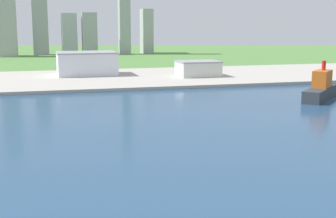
# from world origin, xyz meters

# --- Properties ---
(ground_plane) EXTENTS (2400.00, 2400.00, 0.00)m
(ground_plane) POSITION_xyz_m (0.00, 300.00, 0.00)
(ground_plane) COLOR #4E7C3A
(water_bay) EXTENTS (840.00, 360.00, 0.15)m
(water_bay) POSITION_xyz_m (0.00, 240.00, 0.07)
(water_bay) COLOR navy
(water_bay) RESTS_ON ground
(industrial_pier) EXTENTS (840.00, 140.00, 2.50)m
(industrial_pier) POSITION_xyz_m (0.00, 490.00, 1.25)
(industrial_pier) COLOR #A7A197
(industrial_pier) RESTS_ON ground
(container_barge) EXTENTS (40.21, 39.31, 23.68)m
(container_barge) POSITION_xyz_m (138.10, 353.10, 6.61)
(container_barge) COLOR #2D3338
(container_barge) RESTS_ON water_bay
(warehouse_main) EXTENTS (50.37, 37.59, 19.79)m
(warehouse_main) POSITION_xyz_m (10.62, 512.25, 12.42)
(warehouse_main) COLOR silver
(warehouse_main) RESTS_ON industrial_pier
(warehouse_annex) EXTENTS (34.20, 27.30, 12.89)m
(warehouse_annex) POSITION_xyz_m (99.86, 477.12, 8.97)
(warehouse_annex) COLOR silver
(warehouse_annex) RESTS_ON industrial_pier
(distant_skyline) EXTENTS (310.61, 54.45, 159.55)m
(distant_skyline) POSITION_xyz_m (-22.69, 818.46, 54.24)
(distant_skyline) COLOR gray
(distant_skyline) RESTS_ON ground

